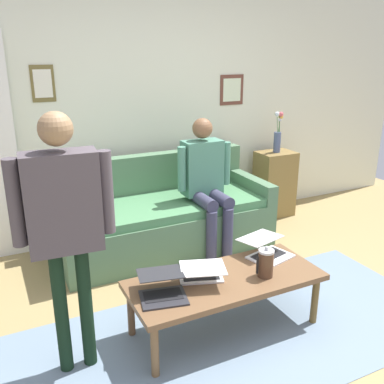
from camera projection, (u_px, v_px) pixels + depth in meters
ground_plane at (256, 338)px, 2.95m from camera, size 7.68×7.68×0.00m
area_rug at (232, 335)px, 2.97m from camera, size 3.22×1.38×0.01m
back_wall at (140, 104)px, 4.39m from camera, size 7.04×0.11×2.70m
couch at (163, 218)px, 4.23m from camera, size 2.04×0.86×0.88m
coffee_table at (226, 283)px, 2.94m from camera, size 1.34×0.56×0.40m
laptop_left at (201, 273)px, 2.91m from camera, size 0.39×0.42×0.13m
laptop_center at (162, 289)px, 2.71m from camera, size 0.35×0.38×0.13m
laptop_right at (267, 250)px, 3.23m from camera, size 0.39×0.40×0.13m
french_press at (266, 263)px, 2.92m from camera, size 0.13×0.11×0.23m
side_shelf at (274, 184)px, 5.04m from camera, size 0.42×0.32×0.76m
flower_vase at (278, 135)px, 4.85m from camera, size 0.11×0.09×0.46m
person_standing at (64, 215)px, 2.37m from camera, size 0.57×0.20×1.58m
person_seated at (206, 178)px, 4.05m from camera, size 0.55×0.51×1.28m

